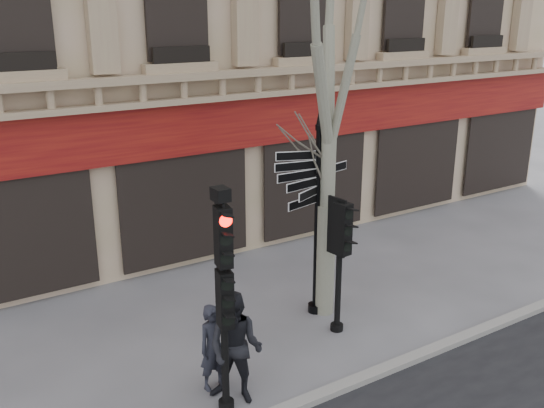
% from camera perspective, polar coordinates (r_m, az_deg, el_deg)
% --- Properties ---
extents(ground, '(80.00, 80.00, 0.00)m').
position_cam_1_polar(ground, '(12.05, 2.15, -13.90)').
color(ground, '#57575B').
rests_on(ground, ground).
extents(kerb, '(80.00, 0.25, 0.12)m').
position_cam_1_polar(kerb, '(11.08, 6.42, -16.80)').
color(kerb, gray).
rests_on(kerb, ground).
extents(fingerpost, '(2.01, 2.01, 4.55)m').
position_cam_1_polar(fingerpost, '(12.42, 4.37, 2.51)').
color(fingerpost, black).
rests_on(fingerpost, ground).
extents(traffic_signal_main, '(0.47, 0.37, 3.84)m').
position_cam_1_polar(traffic_signal_main, '(9.46, -4.66, -6.70)').
color(traffic_signal_main, black).
rests_on(traffic_signal_main, ground).
extents(traffic_signal_secondary, '(0.51, 0.39, 2.79)m').
position_cam_1_polar(traffic_signal_secondary, '(12.05, 6.41, -3.64)').
color(traffic_signal_secondary, black).
rests_on(traffic_signal_secondary, ground).
extents(pedestrian_a, '(0.62, 0.45, 1.57)m').
position_cam_1_polar(pedestrian_a, '(10.78, -5.50, -13.26)').
color(pedestrian_a, '#22232D').
rests_on(pedestrian_a, ground).
extents(pedestrian_b, '(1.20, 1.22, 1.98)m').
position_cam_1_polar(pedestrian_b, '(10.33, -3.46, -13.42)').
color(pedestrian_b, black).
rests_on(pedestrian_b, ground).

